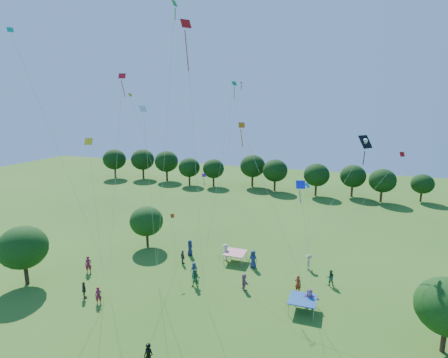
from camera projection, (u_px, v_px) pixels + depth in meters
The scene contains 37 objects.
near_tree_west at pixel (23, 247), 32.56m from camera, with size 4.45×4.45×5.72m.
near_tree_north at pixel (146, 221), 41.46m from camera, with size 3.93×3.93×4.97m.
near_tree_east at pixel (448, 307), 23.50m from camera, with size 4.27×4.27×5.37m.
treeline at pixel (286, 171), 67.84m from camera, with size 88.01×8.77×6.77m.
tent_red_stripe at pixel (235, 253), 37.79m from camera, with size 2.20×2.20×1.10m.
tent_blue at pixel (303, 299), 28.76m from camera, with size 2.20×2.20×1.10m.
man_in_black at pixel (149, 357), 22.36m from camera, with size 0.70×0.45×1.86m, color black.
crowd_person_0 at pixel (194, 270), 34.46m from camera, with size 0.76×0.41×1.53m, color navy.
crowd_person_1 at pixel (99, 295), 29.87m from camera, with size 0.57×0.37×1.52m, color maroon.
crowd_person_2 at pixel (196, 278), 32.62m from camera, with size 0.84×0.45×1.70m, color #2B653C.
crowd_person_3 at pixel (225, 252), 38.33m from camera, with size 1.17×0.53×1.79m, color beige.
crowd_person_4 at pixel (84, 290), 30.69m from camera, with size 0.90×0.41×1.54m, color #3A352E.
crowd_person_5 at pixel (309, 299), 29.14m from camera, with size 1.64×0.59×1.76m, color #AD65AA.
crowd_person_6 at pixel (253, 259), 36.43m from camera, with size 0.93×0.50×1.89m, color navy.
crowd_person_7 at pixel (88, 265), 35.35m from camera, with size 0.66×0.42×1.77m, color maroon.
crowd_person_8 at pixel (330, 278), 32.87m from camera, with size 0.78×0.42×1.57m, color #285F40.
crowd_person_9 at pixel (309, 262), 36.04m from camera, with size 1.08×0.49×1.66m, color #A79D86.
crowd_person_10 at pixel (183, 257), 37.33m from camera, with size 0.89×0.40×1.51m, color #423C35.
crowd_person_11 at pixel (244, 282), 32.16m from camera, with size 1.44×0.51×1.54m, color #9A5A7F.
crowd_person_12 at pixel (190, 248), 39.47m from camera, with size 0.89×0.48×1.79m, color #1A224E.
crowd_person_13 at pixel (298, 284), 31.66m from camera, with size 0.62×0.40×1.65m, color maroon.
pirate_kite at pixel (363, 145), 28.57m from camera, with size 6.86×6.93×12.99m.
red_high_kite at pixel (189, 72), 27.26m from camera, with size 1.72×0.87×21.86m.
small_kite_0 at pixel (379, 183), 33.17m from camera, with size 7.68×3.01×11.13m.
small_kite_1 at pixel (263, 182), 23.76m from camera, with size 4.80×4.94×14.36m.
small_kite_2 at pixel (91, 168), 28.48m from camera, with size 1.09×1.61×12.85m.
small_kite_3 at pixel (228, 121), 37.82m from camera, with size 2.10×4.55×17.91m.
small_kite_4 at pixel (308, 198), 34.38m from camera, with size 0.97×1.51×7.87m.
small_kite_5 at pixel (200, 187), 43.05m from camera, with size 0.86×6.92×6.95m.
small_kite_6 at pixel (147, 157), 27.25m from camera, with size 2.34×4.73×15.40m.
small_kite_7 at pixel (50, 130), 27.01m from camera, with size 3.05×5.02×20.76m.
small_kite_8 at pixel (119, 135), 26.80m from camera, with size 4.63×2.63×17.67m.
small_kite_9 at pixel (173, 223), 35.26m from camera, with size 1.10×1.44×4.60m.
small_kite_10 at pixel (145, 144), 38.05m from camera, with size 5.33×0.46×16.64m.
small_kite_11 at pixel (168, 104), 26.12m from camera, with size 5.04×4.70×22.24m.
small_kite_12 at pixel (302, 201), 25.83m from camera, with size 1.83×0.75×9.99m.
small_kite_13 at pixel (230, 137), 40.15m from camera, with size 1.88×7.46×18.08m.
Camera 1 is at (8.87, -11.47, 16.79)m, focal length 28.00 mm.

